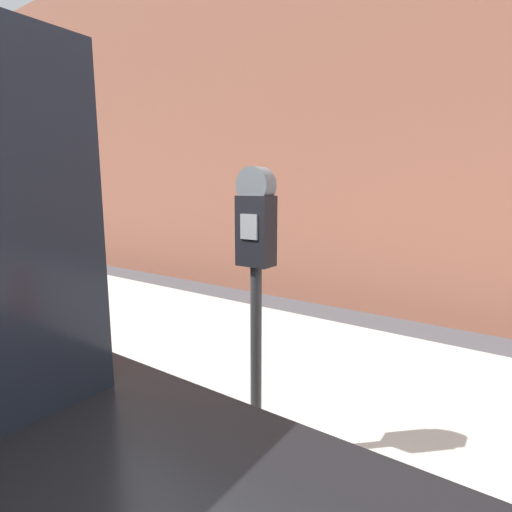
# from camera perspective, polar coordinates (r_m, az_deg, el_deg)

# --- Properties ---
(sidewalk) EXTENTS (24.00, 2.80, 0.13)m
(sidewalk) POSITION_cam_1_polar(r_m,az_deg,el_deg) (3.02, 14.19, -20.24)
(sidewalk) COLOR #BCB7AD
(sidewalk) RESTS_ON ground_plane
(building_facade) EXTENTS (24.00, 0.30, 5.36)m
(building_facade) POSITION_cam_1_polar(r_m,az_deg,el_deg) (5.11, 26.10, 21.53)
(building_facade) COLOR #935642
(building_facade) RESTS_ON ground_plane
(parking_meter) EXTENTS (0.18, 0.12, 1.53)m
(parking_meter) POSITION_cam_1_polar(r_m,az_deg,el_deg) (1.97, -0.01, -0.56)
(parking_meter) COLOR #2D2D30
(parking_meter) RESTS_ON sidewalk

